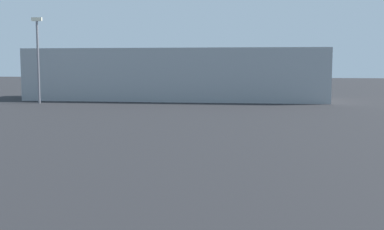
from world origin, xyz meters
TOP-DOWN VIEW (x-y plane):
  - light_mast_left at (-48.19, 93.73)m, footprint 2.40×0.50m
  - terminal_building at (-19.57, 110.58)m, footprint 72.35×20.74m

SIDE VIEW (x-z plane):
  - terminal_building at x=-19.57m, z-range 0.00..12.52m
  - light_mast_left at x=-48.19m, z-range 1.26..20.36m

